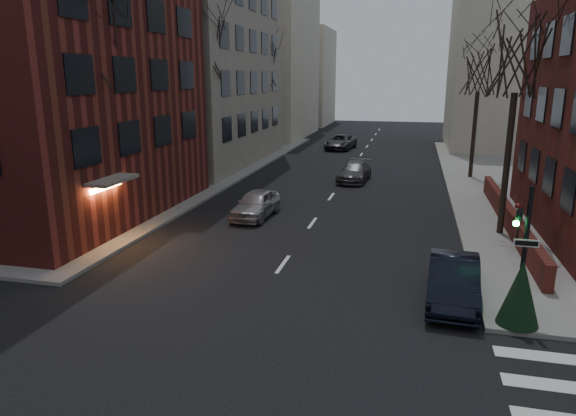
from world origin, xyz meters
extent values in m
cube|color=gray|center=(-29.00, 30.00, 0.07)|extent=(44.00, 44.00, 0.15)
cube|color=maroon|center=(-15.50, 16.50, 9.00)|extent=(15.00, 15.00, 18.00)
cube|color=#5B1E1A|center=(9.30, 19.00, 0.65)|extent=(0.35, 16.00, 1.00)
cube|color=beige|center=(-15.00, 55.00, 9.00)|extent=(14.00, 16.00, 18.00)
cube|color=beige|center=(15.00, 50.00, 8.00)|extent=(14.00, 14.00, 16.00)
cube|color=beige|center=(-13.00, 72.00, 7.00)|extent=(10.00, 12.00, 14.00)
cylinder|color=black|center=(8.00, 9.00, 2.15)|extent=(0.14, 0.14, 4.00)
cylinder|color=black|center=(8.00, 9.00, 0.25)|extent=(0.44, 0.44, 0.20)
imported|color=black|center=(7.75, 9.00, 3.00)|extent=(0.16, 0.20, 1.00)
sphere|color=#19FF4C|center=(7.68, 8.95, 3.05)|extent=(0.18, 0.18, 0.18)
cube|color=white|center=(8.00, 8.88, 2.50)|extent=(0.70, 0.03, 0.22)
cylinder|color=#2D231C|center=(-8.80, 14.00, 3.47)|extent=(0.28, 0.28, 6.65)
cylinder|color=#2D231C|center=(-8.80, 26.00, 3.65)|extent=(0.28, 0.28, 7.00)
cylinder|color=#2D231C|center=(-8.80, 40.00, 3.30)|extent=(0.28, 0.28, 6.30)
cylinder|color=#2D231C|center=(8.80, 18.00, 3.30)|extent=(0.28, 0.28, 6.30)
cylinder|color=#2D231C|center=(8.80, 32.00, 3.12)|extent=(0.28, 0.28, 5.95)
cylinder|color=black|center=(-8.20, 22.00, 3.15)|extent=(0.12, 0.12, 6.00)
sphere|color=#FFA54C|center=(-8.20, 22.00, 6.25)|extent=(0.36, 0.36, 0.36)
cylinder|color=black|center=(-8.20, 42.00, 3.15)|extent=(0.12, 0.12, 6.00)
sphere|color=#FFA54C|center=(-8.20, 42.00, 6.25)|extent=(0.36, 0.36, 0.36)
imported|color=black|center=(6.20, 10.00, 0.73)|extent=(1.81, 4.53, 1.47)
imported|color=#A2A1A7|center=(-3.08, 18.40, 0.71)|extent=(1.91, 4.24, 1.41)
imported|color=#434348|center=(0.80, 29.16, 0.67)|extent=(2.24, 4.74, 1.34)
imported|color=#39383D|center=(-2.44, 45.22, 0.72)|extent=(2.98, 5.43, 1.44)
cube|color=white|center=(7.82, 8.68, 0.55)|extent=(0.46, 0.57, 0.81)
cone|color=black|center=(7.91, 8.50, 1.13)|extent=(1.49, 1.49, 1.97)
camera|label=1|loc=(4.67, -6.30, 7.13)|focal=32.00mm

